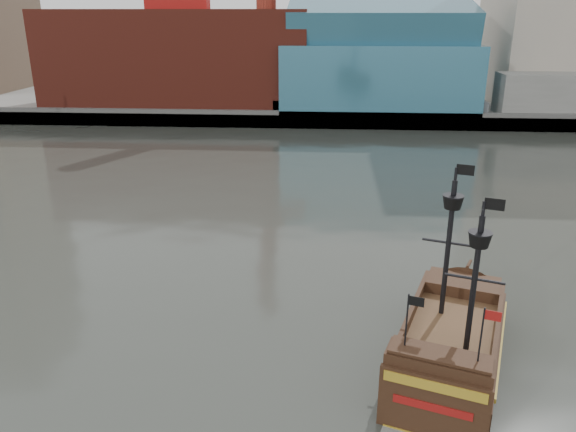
{
  "coord_description": "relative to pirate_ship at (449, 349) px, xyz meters",
  "views": [
    {
      "loc": [
        2.28,
        -22.02,
        16.64
      ],
      "look_at": [
        -0.15,
        12.52,
        4.0
      ],
      "focal_mm": 35.0,
      "sensor_mm": 36.0,
      "label": 1
    }
  ],
  "objects": [
    {
      "name": "ground",
      "position": [
        -8.56,
        -2.21,
        -0.97
      ],
      "size": [
        400.0,
        400.0,
        0.0
      ],
      "primitive_type": "plane",
      "color": "#2A2D27",
      "rests_on": "ground"
    },
    {
      "name": "seawall",
      "position": [
        -8.56,
        60.29,
        0.33
      ],
      "size": [
        220.0,
        1.0,
        2.6
      ],
      "primitive_type": "cube",
      "color": "#4C4C49",
      "rests_on": "ground"
    },
    {
      "name": "pirate_ship",
      "position": [
        0.0,
        0.0,
        0.0
      ],
      "size": [
        8.58,
        14.85,
        10.66
      ],
      "rotation": [
        0.0,
        0.0,
        -0.33
      ],
      "color": "black",
      "rests_on": "ground"
    },
    {
      "name": "promenade_far",
      "position": [
        -8.56,
        89.79,
        0.03
      ],
      "size": [
        220.0,
        60.0,
        2.0
      ],
      "primitive_type": "cube",
      "color": "slate",
      "rests_on": "ground"
    }
  ]
}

